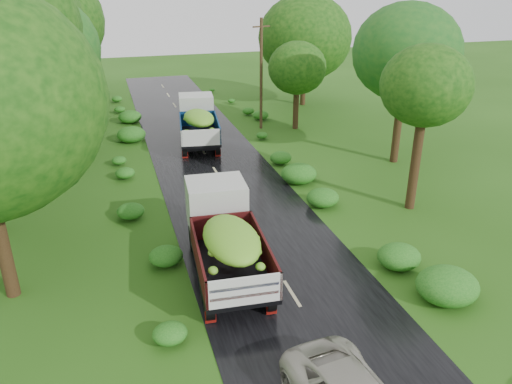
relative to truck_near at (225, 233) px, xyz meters
name	(u,v)px	position (x,y,z in m)	size (l,w,h in m)	color
ground	(343,375)	(1.84, -6.18, -1.56)	(120.00, 120.00, 0.00)	#224D10
road	(282,278)	(1.84, -1.18, -1.55)	(6.50, 80.00, 0.02)	black
road_lines	(274,264)	(1.84, -0.18, -1.54)	(0.12, 69.60, 0.00)	#BFB78C
truck_near	(225,233)	(0.00, 0.00, 0.00)	(2.76, 6.71, 2.76)	black
truck_far	(198,120)	(1.92, 15.33, -0.02)	(3.13, 6.73, 2.73)	black
utility_pole	(261,74)	(6.80, 17.36, 2.31)	(1.30, 0.43, 7.52)	#382616
trees_left	(8,41)	(-8.56, 16.54, 5.10)	(6.58, 33.14, 9.70)	black
trees_right	(340,52)	(11.35, 14.70, 3.91)	(6.46, 23.62, 7.83)	black
shrubs	(225,180)	(1.84, 7.82, -1.21)	(11.90, 44.00, 0.70)	#155C16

